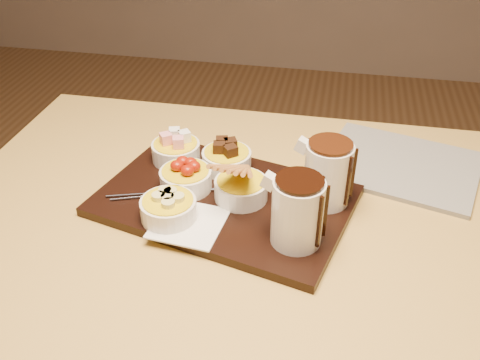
% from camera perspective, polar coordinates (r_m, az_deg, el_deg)
% --- Properties ---
extents(dining_table, '(1.20, 0.80, 0.75)m').
position_cam_1_polar(dining_table, '(1.07, 1.89, -7.49)').
color(dining_table, gold).
rests_on(dining_table, ground).
extents(serving_board, '(0.52, 0.40, 0.02)m').
position_cam_1_polar(serving_board, '(1.02, -1.66, -2.19)').
color(serving_board, black).
rests_on(serving_board, dining_table).
extents(napkin, '(0.13, 0.13, 0.00)m').
position_cam_1_polar(napkin, '(0.95, -5.49, -4.62)').
color(napkin, white).
rests_on(napkin, serving_board).
extents(bowl_marshmallows, '(0.10, 0.10, 0.04)m').
position_cam_1_polar(bowl_marshmallows, '(1.12, -6.84, 3.02)').
color(bowl_marshmallows, white).
rests_on(bowl_marshmallows, serving_board).
extents(bowl_cake, '(0.10, 0.10, 0.04)m').
position_cam_1_polar(bowl_cake, '(1.08, -1.43, 2.11)').
color(bowl_cake, white).
rests_on(bowl_cake, serving_board).
extents(bowl_strawberries, '(0.10, 0.10, 0.04)m').
position_cam_1_polar(bowl_strawberries, '(1.03, -5.80, 0.06)').
color(bowl_strawberries, white).
rests_on(bowl_strawberries, serving_board).
extents(bowl_biscotti, '(0.10, 0.10, 0.04)m').
position_cam_1_polar(bowl_biscotti, '(1.00, 0.11, -1.03)').
color(bowl_biscotti, white).
rests_on(bowl_biscotti, serving_board).
extents(bowl_bananas, '(0.10, 0.10, 0.04)m').
position_cam_1_polar(bowl_bananas, '(0.96, -7.62, -3.13)').
color(bowl_bananas, white).
rests_on(bowl_bananas, serving_board).
extents(pitcher_dark_chocolate, '(0.10, 0.10, 0.12)m').
position_cam_1_polar(pitcher_dark_chocolate, '(0.88, 6.14, -3.47)').
color(pitcher_dark_chocolate, silver).
rests_on(pitcher_dark_chocolate, serving_board).
extents(pitcher_milk_chocolate, '(0.10, 0.10, 0.12)m').
position_cam_1_polar(pitcher_milk_chocolate, '(0.98, 9.33, 0.63)').
color(pitcher_milk_chocolate, silver).
rests_on(pitcher_milk_chocolate, serving_board).
extents(fondue_skewers, '(0.11, 0.26, 0.01)m').
position_cam_1_polar(fondue_skewers, '(1.02, -6.93, -1.23)').
color(fondue_skewers, silver).
rests_on(fondue_skewers, serving_board).
extents(newspaper, '(0.37, 0.32, 0.01)m').
position_cam_1_polar(newspaper, '(1.17, 16.72, 1.53)').
color(newspaper, beige).
rests_on(newspaper, dining_table).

